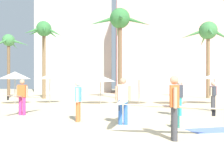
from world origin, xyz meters
TOP-DOWN VIEW (x-y plane):
  - ground at (0.00, 0.00)m, footprint 120.00×120.00m
  - hotel_pink at (9.60, 33.35)m, footprint 17.36×9.99m
  - hotel_tower_gray at (-6.58, 38.49)m, footprint 13.33×8.29m
  - palm_tree_far_left at (-6.87, 18.13)m, footprint 4.05×3.99m
  - palm_tree_left at (10.40, 18.84)m, footprint 5.69×5.62m
  - palm_tree_center at (1.01, 18.46)m, footprint 6.53×6.37m
  - palm_tree_right at (-11.37, 20.05)m, footprint 4.30×4.36m
  - cafe_umbrella_0 at (2.20, 11.37)m, footprint 2.77×2.77m
  - cafe_umbrella_1 at (5.36, 11.25)m, footprint 2.53×2.53m
  - cafe_umbrella_2 at (7.92, 11.54)m, footprint 2.31×2.31m
  - cafe_umbrella_3 at (-0.69, 11.56)m, footprint 2.31×2.31m
  - cafe_umbrella_5 at (-7.10, 11.40)m, footprint 2.30×2.30m
  - cafe_umbrella_6 at (-4.70, 12.23)m, footprint 2.02×2.02m
  - beach_towel at (3.54, 1.59)m, footprint 1.74×1.15m
  - backpack at (2.45, 2.17)m, footprint 0.26×0.31m
  - person_mid_left at (1.90, 0.39)m, footprint 2.98×0.94m
  - person_far_left at (-4.25, 5.49)m, footprint 1.16×2.99m
  - person_near_right at (0.60, 2.56)m, footprint 0.82×3.12m
  - person_near_left at (3.39, 5.13)m, footprint 0.60×0.34m
  - person_mid_center at (5.97, 7.20)m, footprint 0.52×0.47m
  - person_far_right at (-1.21, 3.45)m, footprint 0.25×0.60m

SIDE VIEW (x-z plane):
  - ground at x=0.00m, z-range 0.00..0.00m
  - beach_towel at x=3.54m, z-range 0.00..0.01m
  - backpack at x=2.45m, z-range -0.01..0.41m
  - person_mid_center at x=5.97m, z-range 0.08..1.75m
  - person_far_right at x=-1.21m, z-range 0.08..1.77m
  - person_far_left at x=-4.25m, z-range 0.06..1.83m
  - person_mid_left at x=1.90m, z-range 0.05..1.84m
  - person_near_right at x=0.60m, z-range 0.05..1.84m
  - person_near_left at x=3.39m, z-range 0.09..1.84m
  - cafe_umbrella_1 at x=5.36m, z-range 0.83..2.97m
  - cafe_umbrella_3 at x=-0.69m, z-range 0.85..3.06m
  - cafe_umbrella_6 at x=-4.70m, z-range 0.94..3.26m
  - cafe_umbrella_0 at x=2.20m, z-range 0.92..3.29m
  - cafe_umbrella_2 at x=7.92m, z-range 0.95..3.25m
  - cafe_umbrella_5 at x=-7.10m, z-range 0.95..3.40m
  - palm_tree_right at x=-11.37m, z-range 2.21..9.27m
  - palm_tree_far_left at x=-6.87m, z-range 2.59..10.61m
  - palm_tree_left at x=10.40m, z-range 2.66..10.82m
  - hotel_pink at x=9.60m, z-range 0.00..15.27m
  - palm_tree_center at x=1.01m, z-range 3.10..12.56m
  - hotel_tower_gray at x=-6.58m, z-range 0.00..33.05m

